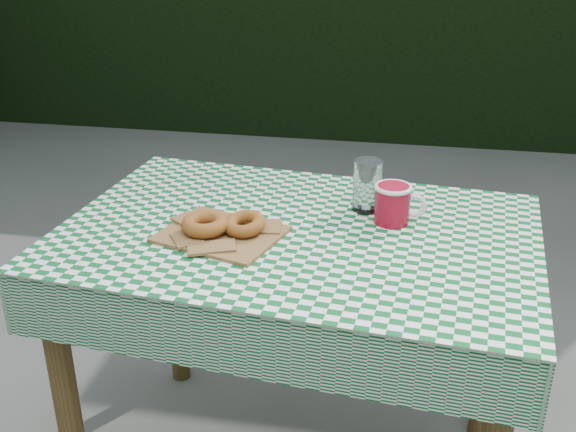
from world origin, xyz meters
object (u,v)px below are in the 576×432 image
object	(u,v)px
paper_bag	(221,233)
drinking_glass	(367,185)
coffee_mug	(392,204)
table	(297,362)

from	to	relation	value
paper_bag	drinking_glass	distance (m)	0.39
coffee_mug	drinking_glass	distance (m)	0.09
paper_bag	drinking_glass	world-z (taller)	drinking_glass
coffee_mug	table	bearing A→B (deg)	-157.96
paper_bag	drinking_glass	xyz separation A→B (m)	(0.32, 0.21, 0.06)
table	paper_bag	distance (m)	0.43
drinking_glass	paper_bag	bearing A→B (deg)	-146.16
coffee_mug	drinking_glass	xyz separation A→B (m)	(-0.07, 0.07, 0.02)
table	paper_bag	size ratio (longest dim) A/B	4.13
paper_bag	drinking_glass	size ratio (longest dim) A/B	2.04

